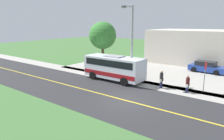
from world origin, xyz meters
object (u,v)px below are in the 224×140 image
pedestrian_with_bags (188,84)px  street_light_pole (131,41)px  shuttle_bus_front (114,67)px  parked_car_near (207,67)px  pedestrian_waiting (161,79)px  stop_sign (205,72)px  tree_curbside (103,36)px

pedestrian_with_bags → street_light_pole: size_ratio=0.20×
shuttle_bus_front → parked_car_near: shuttle_bus_front is taller
pedestrian_waiting → street_light_pole: bearing=-89.2°
stop_sign → parked_car_near: stop_sign is taller
stop_sign → parked_car_near: size_ratio=0.64×
pedestrian_with_bags → pedestrian_waiting: bearing=-85.9°
parked_car_near → stop_sign: bearing=11.0°
tree_curbside → shuttle_bus_front: bearing=54.0°
pedestrian_with_bags → parked_car_near: bearing=-177.0°
tree_curbside → pedestrian_with_bags: bearing=79.1°
pedestrian_with_bags → parked_car_near: (-9.64, -0.51, -0.17)m
stop_sign → tree_curbside: (-1.30, -13.10, 2.72)m
pedestrian_with_bags → street_light_pole: bearing=-87.8°
pedestrian_with_bags → tree_curbside: tree_curbside is taller
stop_sign → street_light_pole: street_light_pole is taller
shuttle_bus_front → pedestrian_with_bags: 7.96m
pedestrian_with_bags → street_light_pole: street_light_pole is taller
street_light_pole → parked_car_near: size_ratio=1.77×
stop_sign → tree_curbside: 13.45m
parked_car_near → tree_curbside: 14.15m
shuttle_bus_front → tree_curbside: 5.88m
stop_sign → street_light_pole: size_ratio=0.36×
shuttle_bus_front → tree_curbside: tree_curbside is taller
shuttle_bus_front → street_light_pole: size_ratio=0.87×
tree_curbside → pedestrian_waiting: bearing=75.3°
shuttle_bus_front → pedestrian_with_bags: shuttle_bus_front is taller
pedestrian_with_bags → stop_sign: bearing=130.1°
shuttle_bus_front → parked_car_near: 12.68m
parked_car_near → tree_curbside: size_ratio=0.70×
stop_sign → tree_curbside: bearing=-95.7°
shuttle_bus_front → street_light_pole: (-0.39, 1.92, 2.89)m
stop_sign → street_light_pole: (1.22, -7.17, 2.46)m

